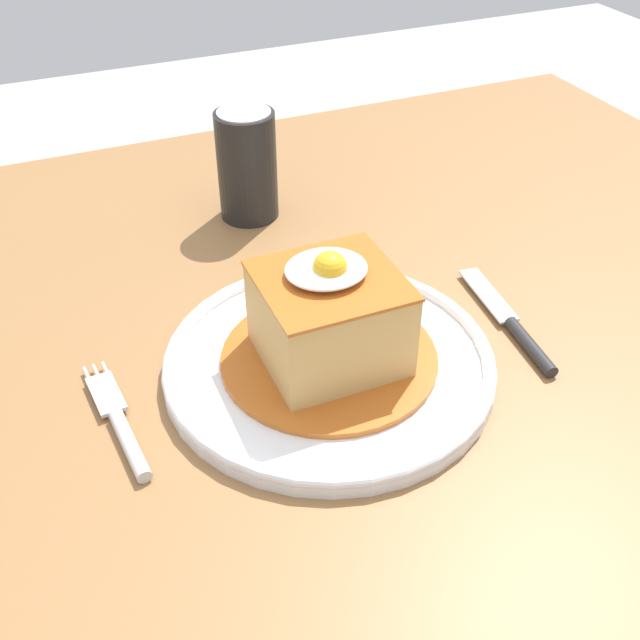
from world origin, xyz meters
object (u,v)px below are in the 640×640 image
at_px(fork, 122,427).
at_px(soda_can, 247,165).
at_px(knife, 517,331).
at_px(main_plate, 329,361).

relative_size(fork, soda_can, 1.14).
bearing_deg(soda_can, fork, -125.49).
distance_m(fork, knife, 0.36).
distance_m(fork, soda_can, 0.36).
bearing_deg(main_plate, fork, -178.29).
bearing_deg(fork, knife, -3.18).
height_order(main_plate, fork, main_plate).
bearing_deg(soda_can, main_plate, -94.99).
relative_size(main_plate, fork, 2.02).
relative_size(fork, knife, 0.86).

